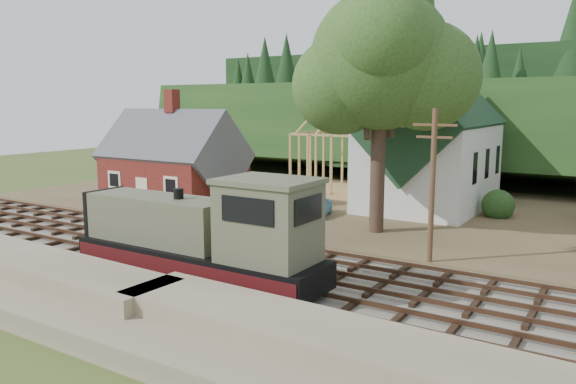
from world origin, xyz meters
The scene contains 16 objects.
ground centered at (0.00, 0.00, 0.00)m, with size 140.00×140.00×0.00m, color #384C1E.
embankment centered at (0.00, -8.50, 0.00)m, with size 64.00×5.00×1.60m, color #7F7259.
railroad_bed centered at (0.00, 0.00, 0.08)m, with size 64.00×11.00×0.16m, color #726B5B.
village_flat centered at (0.00, 18.00, 0.15)m, with size 64.00×26.00×0.30m, color brown.
hillside centered at (0.00, 42.00, 0.00)m, with size 70.00×28.00×8.00m, color #1E3F19.
ridge centered at (0.00, 58.00, 0.00)m, with size 80.00×20.00×12.00m, color black.
depot centered at (-16.00, 11.00, 3.21)m, with size 10.80×7.41×9.00m.
church centered at (2.00, 19.68, 5.18)m, with size 8.40×15.17×13.00m.
timber_frame centered at (-6.00, 22.00, 3.27)m, with size 8.20×6.20×6.99m.
lattice_tower centered at (-6.00, 28.00, 10.03)m, with size 3.20×3.20×12.12m.
big_tree centered at (2.17, 10.08, 10.22)m, with size 10.90×8.40×14.70m.
telegraph_pole_near centered at (7.00, 5.20, 4.25)m, with size 2.20×0.28×8.00m.
locomotive centered at (-0.77, -3.00, 2.21)m, with size 12.61×3.15×5.03m.
car_blue centered at (-3.52, 12.34, 0.94)m, with size 1.52×3.78×1.29m, color #5FACCC.
car_green centered at (-19.80, 10.40, 0.93)m, with size 1.33×3.83×1.26m, color #6E9466.
patio_set centered at (-8.84, 8.99, 2.57)m, with size 2.40×2.40×2.67m.
Camera 1 is at (15.67, -21.91, 8.28)m, focal length 35.00 mm.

